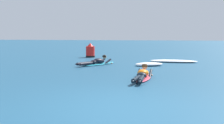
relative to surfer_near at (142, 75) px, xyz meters
name	(u,v)px	position (x,y,z in m)	size (l,w,h in m)	color
ground_plane	(148,61)	(-0.26, 6.43, -0.14)	(120.00, 120.00, 0.00)	navy
surfer_near	(142,75)	(0.00, 0.00, 0.00)	(0.63, 2.47, 0.53)	#E54C66
surfer_far	(97,62)	(-2.70, 3.87, -0.01)	(1.66, 2.48, 0.54)	#2DB2D1
whitewater_mid_left	(149,64)	(-0.04, 4.01, -0.06)	(1.58, 1.22, 0.17)	white
whitewater_mid_right	(174,61)	(1.22, 6.04, -0.08)	(2.67, 0.95, 0.14)	white
channel_marker_buoy	(90,52)	(-4.37, 8.20, 0.25)	(0.64, 0.64, 1.00)	red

